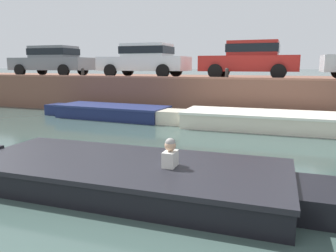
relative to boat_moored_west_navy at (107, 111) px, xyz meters
The scene contains 11 objects.
ground_plane 6.89m from the boat_moored_west_navy, 45.46° to the right, with size 400.00×400.00×0.00m, color #384C47.
far_quay_wall 6.53m from the boat_moored_west_navy, 42.10° to the left, with size 60.00×6.00×1.59m, color brown.
far_wall_coping 5.23m from the boat_moored_west_navy, 17.06° to the left, with size 60.00×0.24×0.08m, color #925F4C.
boat_moored_west_navy is the anchor object (origin of this frame).
boat_moored_central_cream 5.90m from the boat_moored_west_navy, ahead, with size 6.41×2.13×0.57m.
motorboat_passing 8.19m from the boat_moored_west_navy, 55.09° to the right, with size 6.86×2.47×0.95m.
car_leftmost_grey 6.04m from the boat_moored_west_navy, 150.88° to the left, with size 4.38×2.07×1.54m.
car_left_inner_white 3.53m from the boat_moored_west_navy, 80.21° to the left, with size 4.25×1.93×1.54m.
car_centre_red 6.39m from the boat_moored_west_navy, 27.11° to the left, with size 4.02×1.94×1.54m.
mooring_bollard_west 3.19m from the boat_moored_west_navy, 144.55° to the left, with size 0.15×0.15×0.45m.
mooring_bollard_mid 5.11m from the boat_moored_west_navy, 19.35° to the left, with size 0.15×0.15×0.45m.
Camera 1 is at (2.25, -0.46, 2.13)m, focal length 35.00 mm.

